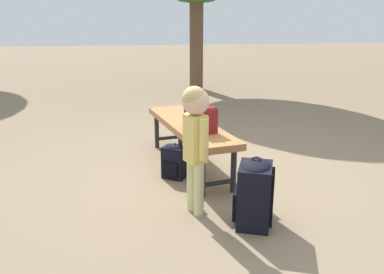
# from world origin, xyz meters

# --- Properties ---
(ground_plane) EXTENTS (40.00, 40.00, 0.00)m
(ground_plane) POSITION_xyz_m (0.00, 0.00, 0.00)
(ground_plane) COLOR #7F6B51
(ground_plane) RESTS_ON ground
(park_bench) EXTENTS (1.65, 0.69, 0.45)m
(park_bench) POSITION_xyz_m (-0.42, -0.13, 0.39)
(park_bench) COLOR #9E6B3D
(park_bench) RESTS_ON ground
(handbag) EXTENTS (0.36, 0.26, 0.37)m
(handbag) POSITION_xyz_m (-0.12, -0.07, 0.58)
(handbag) COLOR maroon
(handbag) RESTS_ON park_bench
(child_standing) EXTENTS (0.25, 0.20, 0.97)m
(child_standing) POSITION_xyz_m (0.56, -0.24, 0.64)
(child_standing) COLOR #CCCC8C
(child_standing) RESTS_ON ground
(backpack_large) EXTENTS (0.36, 0.33, 0.51)m
(backpack_large) POSITION_xyz_m (0.81, 0.14, 0.26)
(backpack_large) COLOR black
(backpack_large) RESTS_ON ground
(backpack_small) EXTENTS (0.24, 0.25, 0.34)m
(backpack_small) POSITION_xyz_m (-0.16, -0.31, 0.17)
(backpack_small) COLOR black
(backpack_small) RESTS_ON ground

